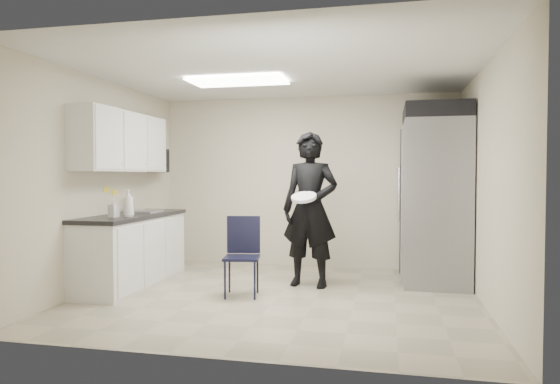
% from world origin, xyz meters
% --- Properties ---
extents(floor, '(4.50, 4.50, 0.00)m').
position_xyz_m(floor, '(0.00, 0.00, 0.00)').
color(floor, tan).
rests_on(floor, ground).
extents(ceiling, '(4.50, 4.50, 0.00)m').
position_xyz_m(ceiling, '(0.00, 0.00, 2.60)').
color(ceiling, silver).
rests_on(ceiling, back_wall).
extents(back_wall, '(4.50, 0.00, 4.50)m').
position_xyz_m(back_wall, '(0.00, 2.00, 1.30)').
color(back_wall, beige).
rests_on(back_wall, floor).
extents(left_wall, '(0.00, 4.00, 4.00)m').
position_xyz_m(left_wall, '(-2.25, 0.00, 1.30)').
color(left_wall, beige).
rests_on(left_wall, floor).
extents(right_wall, '(0.00, 4.00, 4.00)m').
position_xyz_m(right_wall, '(2.25, 0.00, 1.30)').
color(right_wall, beige).
rests_on(right_wall, floor).
extents(ceiling_panel, '(1.20, 0.60, 0.02)m').
position_xyz_m(ceiling_panel, '(-0.60, 0.40, 2.57)').
color(ceiling_panel, white).
rests_on(ceiling_panel, ceiling).
extents(lower_counter, '(0.60, 1.90, 0.86)m').
position_xyz_m(lower_counter, '(-1.95, 0.20, 0.43)').
color(lower_counter, silver).
rests_on(lower_counter, floor).
extents(countertop, '(0.64, 1.95, 0.05)m').
position_xyz_m(countertop, '(-1.95, 0.20, 0.89)').
color(countertop, black).
rests_on(countertop, lower_counter).
extents(sink, '(0.42, 0.40, 0.14)m').
position_xyz_m(sink, '(-1.93, 0.45, 0.87)').
color(sink, gray).
rests_on(sink, countertop).
extents(faucet, '(0.02, 0.02, 0.24)m').
position_xyz_m(faucet, '(-2.13, 0.45, 1.02)').
color(faucet, silver).
rests_on(faucet, countertop).
extents(upper_cabinets, '(0.35, 1.80, 0.75)m').
position_xyz_m(upper_cabinets, '(-2.08, 0.20, 1.83)').
color(upper_cabinets, silver).
rests_on(upper_cabinets, left_wall).
extents(towel_dispenser, '(0.22, 0.30, 0.35)m').
position_xyz_m(towel_dispenser, '(-2.14, 1.35, 1.62)').
color(towel_dispenser, black).
rests_on(towel_dispenser, left_wall).
extents(notice_sticker_left, '(0.00, 0.12, 0.07)m').
position_xyz_m(notice_sticker_left, '(-2.24, 0.10, 1.22)').
color(notice_sticker_left, yellow).
rests_on(notice_sticker_left, left_wall).
extents(notice_sticker_right, '(0.00, 0.12, 0.07)m').
position_xyz_m(notice_sticker_right, '(-2.24, 0.30, 1.18)').
color(notice_sticker_right, yellow).
rests_on(notice_sticker_right, left_wall).
extents(commercial_fridge, '(0.80, 1.35, 2.10)m').
position_xyz_m(commercial_fridge, '(1.83, 1.27, 1.05)').
color(commercial_fridge, gray).
rests_on(commercial_fridge, floor).
extents(fridge_compressor, '(0.80, 1.35, 0.20)m').
position_xyz_m(fridge_compressor, '(1.83, 1.27, 2.20)').
color(fridge_compressor, black).
rests_on(fridge_compressor, commercial_fridge).
extents(folding_chair, '(0.46, 0.46, 0.89)m').
position_xyz_m(folding_chair, '(-0.42, -0.05, 0.45)').
color(folding_chair, black).
rests_on(folding_chair, floor).
extents(man_tuxedo, '(0.78, 0.58, 1.95)m').
position_xyz_m(man_tuxedo, '(0.27, 0.63, 0.97)').
color(man_tuxedo, black).
rests_on(man_tuxedo, floor).
extents(bucket_lid, '(0.35, 0.35, 0.04)m').
position_xyz_m(bucket_lid, '(0.24, 0.38, 1.14)').
color(bucket_lid, white).
rests_on(bucket_lid, man_tuxedo).
extents(soap_bottle_a, '(0.15, 0.15, 0.32)m').
position_xyz_m(soap_bottle_a, '(-1.77, -0.20, 1.07)').
color(soap_bottle_a, silver).
rests_on(soap_bottle_a, countertop).
extents(soap_bottle_b, '(0.12, 0.12, 0.22)m').
position_xyz_m(soap_bottle_b, '(-1.92, -0.28, 1.02)').
color(soap_bottle_b, '#B5B6C2').
rests_on(soap_bottle_b, countertop).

